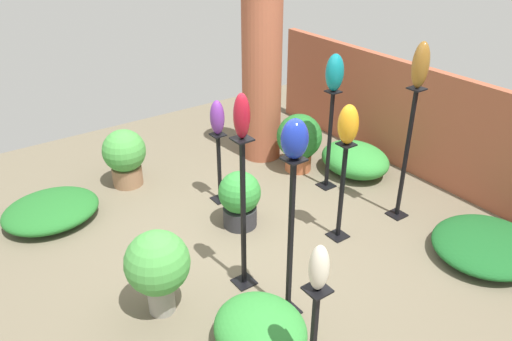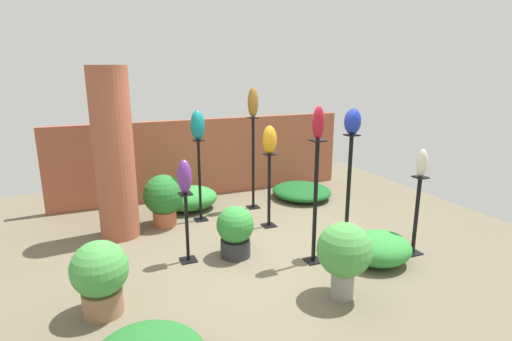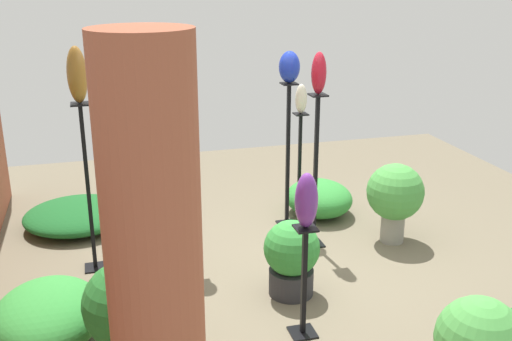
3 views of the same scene
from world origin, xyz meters
The scene contains 22 objects.
ground_plane centered at (0.00, 0.00, 0.00)m, with size 8.00×8.00×0.00m, color #6B604C.
brick_pillar centered at (-1.71, 1.22, 1.21)m, with size 0.55×0.55×2.42m, color #9E5138.
pedestal_teal centered at (-0.47, 1.37, 0.60)m, with size 0.20×0.20×1.31m.
pedestal_amber centered at (0.44, 0.71, 0.53)m, with size 0.20×0.20×1.15m.
pedestal_bronze centered at (0.54, 1.59, 0.74)m, with size 0.20×0.20×1.59m.
pedestal_ruby centered at (0.47, -0.58, 0.73)m, with size 0.20×0.20×1.57m.
pedestal_violet centered at (-0.99, 0.06, 0.41)m, with size 0.20×0.20×0.90m.
pedestal_ivory centered at (1.81, -0.89, 0.48)m, with size 0.20×0.20×1.05m.
pedestal_cobalt centered at (1.03, -0.47, 0.73)m, with size 0.20×0.20×1.58m.
art_vase_teal centered at (-0.47, 1.37, 1.54)m, with size 0.22×0.22×0.45m, color #0F727A.
art_vase_amber centered at (0.44, 0.71, 1.36)m, with size 0.22×0.20×0.42m, color orange.
art_vase_bronze centered at (0.54, 1.59, 1.84)m, with size 0.18×0.17×0.49m, color brown.
art_vase_ruby centered at (0.47, -0.58, 1.76)m, with size 0.14×0.14×0.40m, color maroon.
art_vase_violet centered at (-0.99, 0.06, 1.11)m, with size 0.17×0.17×0.42m, color #6B2D8C.
art_vase_ivory centered at (1.81, -0.89, 1.23)m, with size 0.13×0.14×0.35m, color beige.
art_vase_cobalt centered at (1.03, -0.47, 1.74)m, with size 0.21×0.22×0.32m, color #192D9E.
potted_plant_front_left centered at (-0.39, -0.05, 0.36)m, with size 0.48×0.48×0.68m.
potted_plant_near_pillar centered at (0.34, -1.39, 0.51)m, with size 0.58×0.58×0.83m.
potted_plant_mid_left centered at (-1.04, 1.37, 0.46)m, with size 0.62×0.62×0.81m.
foliage_bed_west centered at (-0.52, 1.94, 0.20)m, with size 0.99×0.82×0.40m, color #338C38.
foliage_bed_center centered at (1.21, -0.92, 0.20)m, with size 0.83×0.75×0.39m, color #338C38.
foliage_bed_rear centered at (1.60, 1.74, 0.13)m, with size 1.09×1.16×0.26m, color #195923.
Camera 3 is at (-4.75, 1.47, 2.70)m, focal length 42.00 mm.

